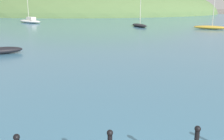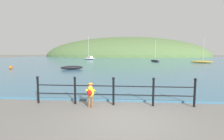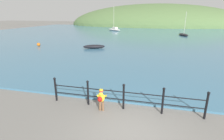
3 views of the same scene
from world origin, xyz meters
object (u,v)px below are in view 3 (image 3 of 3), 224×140
Objects in this scene: child_in_coat at (101,98)px; boat_nearest_quay at (94,47)px; boat_twin_mast at (183,34)px; mooring_buoy at (39,44)px; boat_white_sailboat at (114,29)px.

child_in_coat is 14.40m from boat_nearest_quay.
boat_nearest_quay is at bearing -126.21° from boat_twin_mast.
boat_twin_mast is (7.46, 30.59, -0.30)m from child_in_coat.
boat_twin_mast is 26.53m from mooring_buoy.
mooring_buoy is at bearing -100.09° from boat_white_sailboat.
boat_twin_mast reaches higher than child_in_coat.
child_in_coat is 0.17× the size of boat_white_sailboat.
boat_twin_mast is (15.70, -7.56, -0.10)m from boat_white_sailboat.
child_in_coat is 2.36× the size of mooring_buoy.
mooring_buoy is (-20.12, -17.30, 0.00)m from boat_twin_mast.
boat_white_sailboat reaches higher than mooring_buoy.
mooring_buoy is at bearing -178.58° from boat_nearest_quay.
mooring_buoy is (-12.66, 13.29, -0.29)m from child_in_coat.
boat_twin_mast reaches higher than boat_nearest_quay.
child_in_coat is at bearing -77.82° from boat_white_sailboat.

